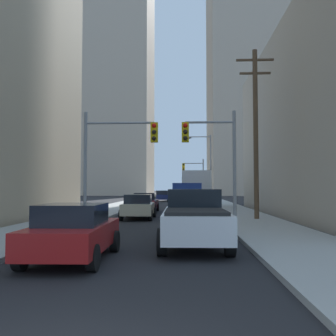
# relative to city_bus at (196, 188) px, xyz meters

# --- Properties ---
(sidewalk_left) EXTENTS (3.58, 160.00, 0.15)m
(sidewalk_left) POSITION_rel_city_bus_xyz_m (-7.58, 16.13, -1.85)
(sidewalk_left) COLOR #9E9E99
(sidewalk_left) RESTS_ON ground
(sidewalk_right) EXTENTS (3.58, 160.00, 0.15)m
(sidewalk_right) POSITION_rel_city_bus_xyz_m (2.71, 16.13, -1.85)
(sidewalk_right) COLOR #9E9E99
(sidewalk_right) RESTS_ON ground
(city_bus) EXTENTS (2.69, 11.54, 3.40)m
(city_bus) POSITION_rel_city_bus_xyz_m (0.00, 0.00, 0.00)
(city_bus) COLOR silver
(city_bus) RESTS_ON ground
(pickup_truck_white) EXTENTS (2.20, 5.43, 1.90)m
(pickup_truck_white) POSITION_rel_city_bus_xyz_m (-0.75, -24.73, -1.00)
(pickup_truck_white) COLOR white
(pickup_truck_white) RESTS_ON ground
(cargo_van_blue) EXTENTS (2.16, 5.26, 2.26)m
(cargo_van_blue) POSITION_rel_city_bus_xyz_m (-0.87, -9.12, -0.64)
(cargo_van_blue) COLOR navy
(cargo_van_blue) RESTS_ON ground
(sedan_red) EXTENTS (1.95, 4.24, 1.52)m
(sedan_red) POSITION_rel_city_bus_xyz_m (-4.07, -27.32, -1.16)
(sedan_red) COLOR maroon
(sedan_red) RESTS_ON ground
(sedan_beige) EXTENTS (1.95, 4.26, 1.52)m
(sedan_beige) POSITION_rel_city_bus_xyz_m (-3.96, -14.18, -1.16)
(sedan_beige) COLOR #C6B793
(sedan_beige) RESTS_ON ground
(sedan_maroon) EXTENTS (1.95, 4.21, 1.52)m
(sedan_maroon) POSITION_rel_city_bus_xyz_m (-4.20, -7.98, -1.16)
(sedan_maroon) COLOR maroon
(sedan_maroon) RESTS_ON ground
(sedan_green) EXTENTS (1.95, 4.26, 1.52)m
(sedan_green) POSITION_rel_city_bus_xyz_m (-0.81, 11.56, -1.16)
(sedan_green) COLOR #195938
(sedan_green) RESTS_ON ground
(sedan_navy) EXTENTS (1.95, 4.22, 1.52)m
(sedan_navy) POSITION_rel_city_bus_xyz_m (-4.22, 14.04, -1.16)
(sedan_navy) COLOR #141E4C
(sedan_navy) RESTS_ON ground
(traffic_signal_near_left) EXTENTS (3.98, 0.44, 6.00)m
(traffic_signal_near_left) POSITION_rel_city_bus_xyz_m (-4.69, -17.72, 2.12)
(traffic_signal_near_left) COLOR gray
(traffic_signal_near_left) RESTS_ON ground
(traffic_signal_near_right) EXTENTS (2.85, 0.44, 6.00)m
(traffic_signal_near_right) POSITION_rel_city_bus_xyz_m (0.35, -17.72, 2.07)
(traffic_signal_near_right) COLOR gray
(traffic_signal_near_right) RESTS_ON ground
(traffic_signal_far_right) EXTENTS (3.11, 0.44, 6.00)m
(traffic_signal_far_right) POSITION_rel_city_bus_xyz_m (0.23, 16.21, 2.08)
(traffic_signal_far_right) COLOR gray
(traffic_signal_far_right) RESTS_ON ground
(utility_pole_right) EXTENTS (2.20, 0.28, 10.08)m
(utility_pole_right) POSITION_rel_city_bus_xyz_m (3.07, -15.47, 3.39)
(utility_pole_right) COLOR brown
(utility_pole_right) RESTS_ON ground
(street_lamp_right) EXTENTS (2.64, 0.32, 7.50)m
(street_lamp_right) POSITION_rel_city_bus_xyz_m (1.19, 2.02, 2.64)
(street_lamp_right) COLOR gray
(street_lamp_right) RESTS_ON ground
(building_left_far_tower) EXTENTS (18.22, 21.59, 67.94)m
(building_left_far_tower) POSITION_rel_city_bus_xyz_m (-18.99, 57.77, 32.04)
(building_left_far_tower) COLOR #B7A893
(building_left_far_tower) RESTS_ON ground
(building_right_far_highrise) EXTENTS (21.81, 25.84, 67.13)m
(building_right_far_highrise) POSITION_rel_city_bus_xyz_m (16.14, 58.87, 31.64)
(building_right_far_highrise) COLOR #B7A893
(building_right_far_highrise) RESTS_ON ground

